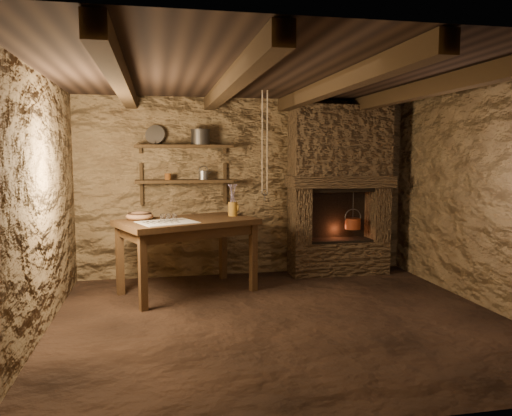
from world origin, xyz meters
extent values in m
plane|color=black|center=(0.00, 0.00, 0.00)|extent=(4.50, 4.50, 0.00)
cube|color=#493622|center=(0.00, 2.00, 1.20)|extent=(4.50, 0.04, 2.40)
cube|color=#493622|center=(0.00, -2.00, 1.20)|extent=(4.50, 0.04, 2.40)
cube|color=#493622|center=(-2.25, 0.00, 1.20)|extent=(0.04, 4.00, 2.40)
cube|color=#493622|center=(2.25, 0.00, 1.20)|extent=(0.04, 4.00, 2.40)
cube|color=black|center=(0.00, 0.00, 2.40)|extent=(4.50, 4.00, 0.04)
cube|color=black|center=(-1.50, 0.00, 2.31)|extent=(0.14, 3.95, 0.16)
cube|color=black|center=(-0.50, 0.00, 2.31)|extent=(0.14, 3.95, 0.16)
cube|color=black|center=(0.50, 0.00, 2.31)|extent=(0.14, 3.95, 0.16)
cube|color=black|center=(1.50, 0.00, 2.31)|extent=(0.14, 3.95, 0.16)
cube|color=black|center=(-0.85, 1.84, 1.30)|extent=(1.25, 0.30, 0.04)
cube|color=black|center=(-0.85, 1.84, 1.75)|extent=(1.25, 0.30, 0.04)
cube|color=#3C2D1E|center=(1.25, 1.77, 0.23)|extent=(1.35, 0.45, 0.45)
cube|color=#3C2D1E|center=(0.69, 1.77, 0.82)|extent=(0.23, 0.45, 0.75)
cube|color=#3C2D1E|center=(1.81, 1.77, 0.82)|extent=(0.23, 0.45, 0.75)
cube|color=#3C2D1E|center=(1.25, 1.74, 1.28)|extent=(1.43, 0.51, 0.16)
cube|color=#3C2D1E|center=(1.25, 1.77, 1.83)|extent=(1.35, 0.45, 0.94)
cube|color=black|center=(1.25, 1.96, 0.82)|extent=(0.90, 0.06, 0.75)
cube|color=black|center=(-0.86, 1.17, 0.85)|extent=(1.77, 1.41, 0.07)
cube|color=black|center=(-0.86, 1.17, 0.75)|extent=(1.60, 1.24, 0.11)
cube|color=silver|center=(-1.10, 0.94, 0.89)|extent=(0.74, 0.68, 0.01)
cylinder|color=#A16C1F|center=(-0.28, 1.39, 0.97)|extent=(0.12, 0.12, 0.17)
torus|color=#A16C1F|center=(-0.22, 1.39, 0.99)|extent=(0.02, 0.10, 0.10)
ellipsoid|color=brown|center=(-1.41, 1.27, 0.92)|extent=(0.37, 0.37, 0.11)
cylinder|color=#33302D|center=(-0.63, 1.84, 1.86)|extent=(0.29, 0.29, 0.18)
cylinder|color=gray|center=(-1.21, 1.94, 1.90)|extent=(0.28, 0.19, 0.26)
cylinder|color=#613113|center=(-1.06, 1.84, 1.36)|extent=(0.09, 0.09, 0.08)
cylinder|color=maroon|center=(1.44, 1.72, 0.69)|extent=(0.25, 0.25, 0.15)
torus|color=#33302D|center=(1.44, 1.72, 0.78)|extent=(0.24, 0.01, 0.24)
cylinder|color=#33302D|center=(1.44, 1.72, 0.94)|extent=(0.01, 0.01, 0.44)
camera|label=1|loc=(-1.20, -4.70, 1.65)|focal=35.00mm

